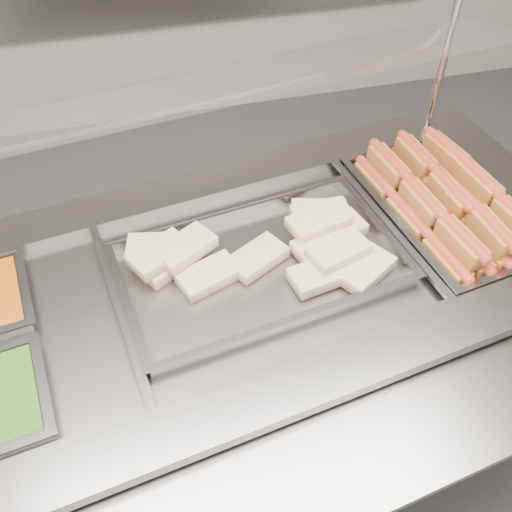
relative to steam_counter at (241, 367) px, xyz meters
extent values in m
plane|color=#4C4C4F|center=(0.11, -0.28, -0.46)|extent=(6.00, 6.00, 0.00)
cube|color=slate|center=(0.00, 0.00, -0.01)|extent=(1.96, 1.05, 0.90)
cube|color=gray|center=(0.06, -0.36, 0.45)|extent=(1.94, 0.43, 0.03)
cube|color=gray|center=(-0.06, 0.36, 0.45)|extent=(1.94, 0.43, 0.03)
cube|color=black|center=(0.00, 0.00, 0.33)|extent=(1.75, 0.84, 0.02)
cube|color=gray|center=(0.44, 0.07, 0.46)|extent=(0.11, 0.59, 0.01)
cube|color=gray|center=(-0.31, -0.05, 0.46)|extent=(0.11, 0.59, 0.01)
cube|color=gray|center=(0.08, -0.53, 0.42)|extent=(1.88, 0.54, 0.02)
cylinder|color=silver|center=(0.75, 0.46, 0.70)|extent=(0.02, 0.02, 0.46)
cube|color=silver|center=(-0.03, 0.21, 0.86)|extent=(1.73, 0.56, 0.09)
cube|color=#A16A21|center=(0.54, -0.10, 0.45)|extent=(0.08, 0.16, 0.05)
cylinder|color=red|center=(0.54, -0.10, 0.47)|extent=(0.06, 0.17, 0.03)
cube|color=#A16A21|center=(0.51, 0.08, 0.45)|extent=(0.08, 0.16, 0.05)
cylinder|color=red|center=(0.51, 0.08, 0.47)|extent=(0.06, 0.17, 0.03)
cube|color=#A16A21|center=(0.48, 0.26, 0.45)|extent=(0.08, 0.16, 0.05)
cylinder|color=red|center=(0.48, 0.26, 0.47)|extent=(0.06, 0.17, 0.03)
cube|color=#A16A21|center=(0.60, -0.09, 0.45)|extent=(0.08, 0.16, 0.05)
cylinder|color=red|center=(0.60, -0.09, 0.47)|extent=(0.06, 0.17, 0.03)
cube|color=#A16A21|center=(0.57, 0.09, 0.45)|extent=(0.08, 0.16, 0.05)
cylinder|color=red|center=(0.57, 0.09, 0.47)|extent=(0.06, 0.17, 0.03)
cube|color=#A16A21|center=(0.55, 0.27, 0.45)|extent=(0.08, 0.16, 0.05)
cylinder|color=red|center=(0.55, 0.27, 0.47)|extent=(0.06, 0.17, 0.03)
cube|color=#A16A21|center=(0.67, -0.08, 0.45)|extent=(0.08, 0.16, 0.05)
cylinder|color=red|center=(0.67, -0.08, 0.47)|extent=(0.06, 0.17, 0.03)
cube|color=#A16A21|center=(0.64, 0.10, 0.45)|extent=(0.07, 0.16, 0.05)
cylinder|color=red|center=(0.64, 0.10, 0.47)|extent=(0.05, 0.17, 0.03)
cube|color=#A16A21|center=(0.61, 0.28, 0.45)|extent=(0.07, 0.16, 0.05)
cylinder|color=red|center=(0.61, 0.28, 0.47)|extent=(0.06, 0.17, 0.03)
cube|color=#A16A21|center=(0.73, -0.07, 0.45)|extent=(0.08, 0.16, 0.05)
cylinder|color=red|center=(0.73, -0.07, 0.47)|extent=(0.06, 0.17, 0.03)
cube|color=#A16A21|center=(0.70, 0.11, 0.45)|extent=(0.08, 0.16, 0.05)
cylinder|color=red|center=(0.70, 0.11, 0.47)|extent=(0.06, 0.17, 0.03)
cube|color=#A16A21|center=(0.68, 0.29, 0.45)|extent=(0.07, 0.16, 0.05)
cylinder|color=red|center=(0.68, 0.29, 0.47)|extent=(0.05, 0.17, 0.03)
cube|color=#A16A21|center=(0.77, 0.12, 0.45)|extent=(0.08, 0.16, 0.05)
cylinder|color=red|center=(0.77, 0.12, 0.47)|extent=(0.06, 0.17, 0.03)
cube|color=#A16A21|center=(0.74, 0.30, 0.45)|extent=(0.08, 0.16, 0.05)
cylinder|color=red|center=(0.74, 0.30, 0.47)|extent=(0.06, 0.17, 0.03)
cube|color=#A16A21|center=(0.57, -0.09, 0.50)|extent=(0.08, 0.16, 0.05)
cylinder|color=red|center=(0.57, -0.09, 0.52)|extent=(0.06, 0.17, 0.03)
cube|color=#A16A21|center=(0.54, 0.08, 0.50)|extent=(0.07, 0.16, 0.05)
cylinder|color=red|center=(0.54, 0.08, 0.52)|extent=(0.05, 0.17, 0.03)
cube|color=#A16A21|center=(0.52, 0.26, 0.50)|extent=(0.08, 0.16, 0.05)
cylinder|color=red|center=(0.52, 0.26, 0.52)|extent=(0.06, 0.17, 0.03)
cube|color=#A16A21|center=(0.67, -0.07, 0.50)|extent=(0.07, 0.16, 0.05)
cylinder|color=red|center=(0.67, -0.07, 0.52)|extent=(0.05, 0.17, 0.03)
cube|color=#A16A21|center=(0.64, 0.09, 0.50)|extent=(0.07, 0.16, 0.05)
cylinder|color=red|center=(0.64, 0.09, 0.52)|extent=(0.05, 0.17, 0.03)
cube|color=#A16A21|center=(0.62, 0.28, 0.50)|extent=(0.07, 0.16, 0.05)
cylinder|color=red|center=(0.62, 0.28, 0.52)|extent=(0.05, 0.17, 0.03)
cube|color=#A16A21|center=(0.74, 0.12, 0.50)|extent=(0.08, 0.16, 0.05)
cylinder|color=red|center=(0.74, 0.12, 0.52)|extent=(0.06, 0.17, 0.03)
cube|color=#A16A21|center=(0.72, 0.28, 0.50)|extent=(0.09, 0.16, 0.05)
cylinder|color=red|center=(0.72, 0.28, 0.52)|extent=(0.07, 0.17, 0.03)
cube|color=beige|center=(0.32, -0.08, 0.46)|extent=(0.18, 0.16, 0.03)
cube|color=beige|center=(0.20, -0.07, 0.46)|extent=(0.17, 0.12, 0.03)
cube|color=beige|center=(0.06, 0.03, 0.46)|extent=(0.18, 0.15, 0.03)
cube|color=beige|center=(-0.17, 0.07, 0.46)|extent=(0.18, 0.16, 0.03)
cube|color=beige|center=(0.30, 0.08, 0.46)|extent=(0.17, 0.12, 0.03)
cube|color=beige|center=(0.24, 0.03, 0.46)|extent=(0.17, 0.13, 0.03)
cube|color=beige|center=(-0.08, 0.00, 0.46)|extent=(0.18, 0.14, 0.03)
cube|color=beige|center=(0.27, 0.16, 0.46)|extent=(0.17, 0.12, 0.03)
cube|color=beige|center=(-0.19, 0.07, 0.49)|extent=(0.18, 0.15, 0.03)
cube|color=beige|center=(-0.12, 0.08, 0.49)|extent=(0.18, 0.16, 0.03)
cube|color=beige|center=(0.26, -0.03, 0.49)|extent=(0.17, 0.13, 0.03)
cube|color=beige|center=(-0.19, 0.10, 0.49)|extent=(0.17, 0.12, 0.03)
cube|color=beige|center=(0.24, 0.09, 0.49)|extent=(0.17, 0.12, 0.03)
cube|color=beige|center=(0.26, 0.11, 0.49)|extent=(0.16, 0.09, 0.03)
camera|label=1|loc=(-0.19, -0.96, 1.55)|focal=40.00mm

